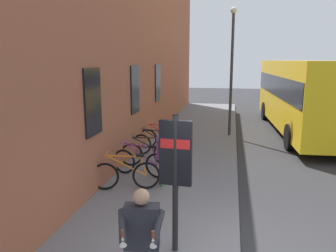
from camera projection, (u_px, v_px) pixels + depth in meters
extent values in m
plane|color=#2D2D30|center=(267.00, 161.00, 11.34)|extent=(60.00, 60.00, 0.00)
cube|color=slate|center=(193.00, 141.00, 13.77)|extent=(24.00, 3.50, 0.12)
cube|color=#9E563D|center=(150.00, 49.00, 14.38)|extent=(22.00, 0.60, 7.69)
cube|color=black|center=(93.00, 102.00, 7.86)|extent=(0.90, 0.06, 1.60)
cube|color=black|center=(135.00, 89.00, 11.23)|extent=(0.90, 0.06, 1.60)
cube|color=black|center=(158.00, 83.00, 14.60)|extent=(0.90, 0.06, 1.60)
torus|color=black|center=(105.00, 176.00, 8.41)|extent=(0.24, 0.71, 0.72)
torus|color=black|center=(146.00, 176.00, 8.48)|extent=(0.24, 0.71, 0.72)
cylinder|color=orange|center=(126.00, 166.00, 8.39)|extent=(0.29, 0.99, 0.58)
cylinder|color=orange|center=(123.00, 156.00, 8.34)|extent=(0.25, 0.83, 0.09)
cylinder|color=orange|center=(143.00, 166.00, 8.42)|extent=(0.08, 0.19, 0.51)
cube|color=black|center=(140.00, 155.00, 8.36)|extent=(0.15, 0.22, 0.06)
cylinder|color=orange|center=(106.00, 154.00, 8.30)|extent=(0.47, 0.14, 0.02)
torus|color=black|center=(124.00, 161.00, 9.65)|extent=(0.19, 0.72, 0.72)
torus|color=black|center=(157.00, 166.00, 9.27)|extent=(0.19, 0.72, 0.72)
cylinder|color=#8C338C|center=(141.00, 154.00, 9.40)|extent=(0.22, 1.01, 0.58)
cylinder|color=#8C338C|center=(138.00, 146.00, 9.38)|extent=(0.19, 0.84, 0.09)
cylinder|color=#8C338C|center=(155.00, 157.00, 9.25)|extent=(0.07, 0.19, 0.51)
cube|color=black|center=(152.00, 146.00, 9.22)|extent=(0.13, 0.21, 0.06)
cylinder|color=#8C338C|center=(125.00, 142.00, 9.51)|extent=(0.48, 0.11, 0.02)
torus|color=black|center=(131.00, 155.00, 10.36)|extent=(0.29, 0.70, 0.72)
torus|color=black|center=(164.00, 153.00, 10.50)|extent=(0.29, 0.70, 0.72)
cylinder|color=black|center=(149.00, 145.00, 10.38)|extent=(0.36, 0.98, 0.58)
cylinder|color=black|center=(146.00, 138.00, 10.32)|extent=(0.31, 0.82, 0.09)
cylinder|color=black|center=(162.00, 146.00, 10.44)|extent=(0.09, 0.19, 0.51)
cube|color=black|center=(160.00, 137.00, 10.37)|extent=(0.16, 0.22, 0.06)
cylinder|color=black|center=(132.00, 136.00, 10.25)|extent=(0.46, 0.18, 0.02)
torus|color=black|center=(142.00, 144.00, 11.62)|extent=(0.14, 0.72, 0.72)
torus|color=black|center=(170.00, 147.00, 11.32)|extent=(0.14, 0.72, 0.72)
cylinder|color=black|center=(156.00, 138.00, 11.41)|extent=(0.14, 1.02, 0.58)
cylinder|color=black|center=(154.00, 130.00, 11.38)|extent=(0.13, 0.85, 0.09)
cylinder|color=black|center=(168.00, 139.00, 11.29)|extent=(0.06, 0.19, 0.51)
cube|color=black|center=(166.00, 131.00, 11.26)|extent=(0.12, 0.21, 0.06)
cylinder|color=black|center=(143.00, 128.00, 11.49)|extent=(0.48, 0.08, 0.02)
torus|color=black|center=(147.00, 139.00, 12.48)|extent=(0.18, 0.72, 0.72)
torus|color=black|center=(175.00, 139.00, 12.46)|extent=(0.18, 0.72, 0.72)
cylinder|color=#B21E1E|center=(162.00, 131.00, 12.41)|extent=(0.21, 1.01, 0.58)
cylinder|color=#B21E1E|center=(160.00, 125.00, 12.37)|extent=(0.18, 0.85, 0.09)
cylinder|color=#B21E1E|center=(173.00, 132.00, 12.41)|extent=(0.07, 0.19, 0.51)
cube|color=black|center=(171.00, 125.00, 12.36)|extent=(0.13, 0.21, 0.06)
cylinder|color=#B21E1E|center=(148.00, 123.00, 12.36)|extent=(0.48, 0.11, 0.02)
cylinder|color=black|center=(175.00, 185.00, 5.57)|extent=(0.10, 0.10, 2.40)
cube|color=black|center=(176.00, 153.00, 5.46)|extent=(0.12, 0.55, 1.10)
cube|color=red|center=(176.00, 143.00, 5.43)|extent=(0.13, 0.50, 0.16)
cube|color=yellow|center=(303.00, 93.00, 15.46)|extent=(10.61, 3.00, 3.00)
cube|color=black|center=(303.00, 86.00, 15.39)|extent=(10.40, 3.03, 0.90)
cylinder|color=black|center=(289.00, 137.00, 12.62)|extent=(1.01, 0.30, 1.00)
cylinder|color=black|center=(308.00, 112.00, 18.81)|extent=(1.01, 0.30, 1.00)
cylinder|color=black|center=(265.00, 111.00, 19.15)|extent=(1.01, 0.30, 1.00)
cylinder|color=#4C724C|center=(164.00, 170.00, 8.80)|extent=(0.11, 0.11, 0.77)
cylinder|color=#4C724C|center=(162.00, 172.00, 8.65)|extent=(0.11, 0.11, 0.77)
cube|color=#723F72|center=(163.00, 146.00, 8.59)|extent=(0.47, 0.26, 0.58)
sphere|color=#8C664C|center=(163.00, 131.00, 8.51)|extent=(0.21, 0.21, 0.21)
cylinder|color=#723F72|center=(166.00, 145.00, 8.84)|extent=(0.09, 0.09, 0.52)
cylinder|color=#723F72|center=(160.00, 150.00, 8.36)|extent=(0.09, 0.09, 0.52)
cube|color=#26262D|center=(142.00, 227.00, 4.37)|extent=(0.29, 0.49, 0.60)
sphere|color=tan|center=(141.00, 197.00, 4.29)|extent=(0.22, 0.22, 0.22)
cylinder|color=#26262D|center=(158.00, 227.00, 4.16)|extent=(0.43, 0.12, 0.33)
cone|color=white|center=(153.00, 242.00, 4.01)|extent=(0.13, 0.11, 0.16)
cylinder|color=brown|center=(153.00, 234.00, 3.99)|extent=(0.07, 0.04, 0.11)
cylinder|color=#26262D|center=(122.00, 226.00, 4.19)|extent=(0.43, 0.23, 0.33)
cone|color=white|center=(123.00, 241.00, 4.02)|extent=(0.13, 0.11, 0.16)
cylinder|color=brown|center=(123.00, 233.00, 4.01)|extent=(0.07, 0.04, 0.11)
cylinder|color=#333338|center=(231.00, 76.00, 14.23)|extent=(0.12, 0.12, 5.16)
sphere|color=silver|center=(234.00, 10.00, 13.71)|extent=(0.28, 0.28, 0.28)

